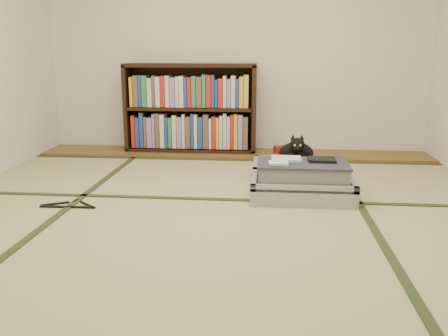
{
  "coord_description": "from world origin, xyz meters",
  "views": [
    {
      "loc": [
        0.35,
        -2.85,
        1.03
      ],
      "look_at": [
        0.05,
        0.35,
        0.25
      ],
      "focal_mm": 38.0,
      "sensor_mm": 36.0,
      "label": 1
    }
  ],
  "objects": [
    {
      "name": "tatami_borders",
      "position": [
        0.0,
        0.49,
        0.0
      ],
      "size": [
        4.0,
        4.5,
        0.01
      ],
      "color": "#2D381E",
      "rests_on": "ground"
    },
    {
      "name": "suitcase",
      "position": [
        0.61,
        0.7,
        0.1
      ],
      "size": [
        0.74,
        0.98,
        0.29
      ],
      "color": "#A6A6AB",
      "rests_on": "floor"
    },
    {
      "name": "cable_coil",
      "position": [
        0.77,
        1.03,
        0.15
      ],
      "size": [
        0.1,
        0.1,
        0.02
      ],
      "color": "white",
      "rests_on": "suitcase"
    },
    {
      "name": "red_item",
      "position": [
        0.5,
        2.03,
        0.06
      ],
      "size": [
        0.17,
        0.13,
        0.07
      ],
      "primitive_type": "cube",
      "rotation": [
        0.0,
        0.0,
        0.26
      ],
      "color": "red",
      "rests_on": "wood_strip"
    },
    {
      "name": "cat",
      "position": [
        0.59,
        1.0,
        0.24
      ],
      "size": [
        0.33,
        0.33,
        0.26
      ],
      "color": "black",
      "rests_on": "suitcase"
    },
    {
      "name": "bookcase",
      "position": [
        -0.46,
        2.07,
        0.45
      ],
      "size": [
        1.37,
        0.31,
        0.92
      ],
      "color": "black",
      "rests_on": "wood_strip"
    },
    {
      "name": "wood_strip",
      "position": [
        0.0,
        2.0,
        0.01
      ],
      "size": [
        4.0,
        0.5,
        0.02
      ],
      "primitive_type": "cube",
      "color": "brown",
      "rests_on": "ground"
    },
    {
      "name": "floor",
      "position": [
        0.0,
        0.0,
        0.0
      ],
      "size": [
        4.5,
        4.5,
        0.0
      ],
      "primitive_type": "plane",
      "color": "tan",
      "rests_on": "ground"
    },
    {
      "name": "hanger",
      "position": [
        -1.0,
        0.15,
        0.01
      ],
      "size": [
        0.4,
        0.19,
        0.01
      ],
      "color": "black",
      "rests_on": "floor"
    }
  ]
}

